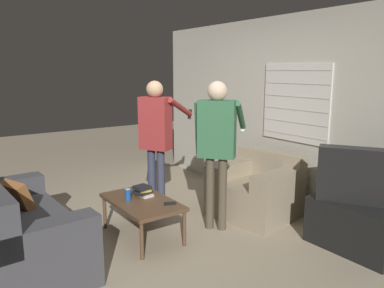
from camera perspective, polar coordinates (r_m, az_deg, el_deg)
ground_plane at (r=4.39m, az=-6.38°, el=-13.65°), size 16.00×16.00×0.00m
wall_back at (r=5.30m, az=12.95°, el=4.82°), size 5.20×0.08×2.55m
couch_blue at (r=4.04m, az=-25.00°, el=-11.75°), size 1.80×0.91×0.90m
armchair_beige at (r=4.90m, az=9.81°, el=-6.95°), size 1.08×1.02×0.79m
coffee_table at (r=4.22m, az=-7.63°, el=-9.00°), size 1.00×0.59×0.43m
tv_stand at (r=4.34m, az=23.90°, el=-11.26°), size 0.90×0.59×0.51m
tv at (r=4.18m, az=24.48°, el=-4.42°), size 0.83×0.62×0.57m
person_left_standing at (r=4.68m, az=-5.50°, el=1.82°), size 0.49×0.82×1.72m
person_right_standing at (r=4.24m, az=3.83°, el=1.07°), size 0.51×0.80×1.72m
book_stack at (r=4.33m, az=-7.45°, el=-7.08°), size 0.22×0.20×0.12m
soda_can at (r=4.22m, az=-9.74°, el=-7.59°), size 0.07×0.07×0.13m
spare_remote at (r=4.05m, az=-3.37°, el=-9.04°), size 0.08×0.14×0.02m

